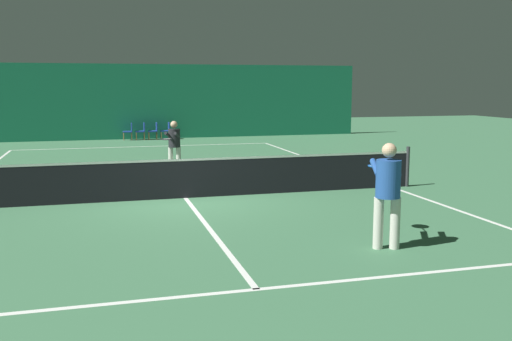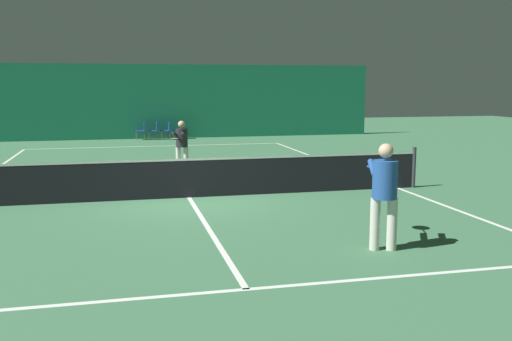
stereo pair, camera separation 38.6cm
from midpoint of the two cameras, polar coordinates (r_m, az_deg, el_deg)
The scene contains 14 objects.
ground_plane at distance 13.82m, azimuth -7.87°, elevation -2.75°, with size 60.00×60.00×0.00m, color #3D704C.
backdrop_curtain at distance 29.10m, azimuth -12.07°, elevation 6.74°, with size 23.00×0.12×3.70m.
court_line_baseline_far at distance 25.55m, azimuth -11.43°, elevation 2.37°, with size 11.00×0.10×0.00m.
court_line_service_far at distance 20.10m, azimuth -10.30°, elevation 0.75°, with size 8.25×0.10×0.00m.
court_line_service_near at distance 7.74m, azimuth -1.40°, elevation -11.81°, with size 8.25×0.10×0.00m.
court_line_sideline_right at distance 15.51m, azimuth 12.71°, elevation -1.63°, with size 0.10×23.80×0.00m.
court_line_centre at distance 13.82m, azimuth -7.87°, elevation -2.74°, with size 0.10×12.80×0.00m.
tennis_net at distance 13.73m, azimuth -7.91°, elevation -0.66°, with size 12.00×0.10×1.07m.
player_near at distance 9.58m, azimuth 11.89°, elevation -1.66°, with size 0.76×1.44×1.76m.
player_far at distance 17.81m, azimuth -8.82°, elevation 2.78°, with size 0.78×1.35×1.59m.
courtside_chair_0 at distance 28.60m, azimuth -12.95°, elevation 3.94°, with size 0.44×0.44×0.84m.
courtside_chair_1 at distance 28.63m, azimuth -11.74°, elevation 3.99°, with size 0.44×0.44×0.84m.
courtside_chair_2 at distance 28.68m, azimuth -10.53°, elevation 4.03°, with size 0.44×0.44×0.84m.
courtside_chair_3 at distance 28.74m, azimuth -9.33°, elevation 4.07°, with size 0.44×0.44×0.84m.
Camera 1 is at (-1.94, -13.39, 2.70)m, focal length 40.00 mm.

